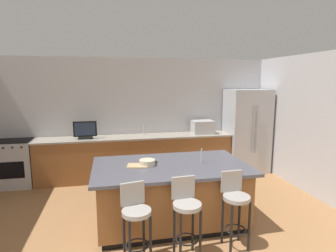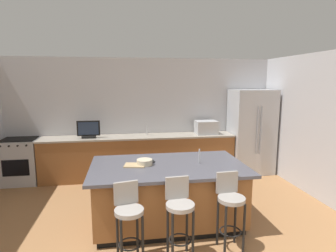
% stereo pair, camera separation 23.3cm
% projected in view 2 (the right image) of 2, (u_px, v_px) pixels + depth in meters
% --- Properties ---
extents(wall_back, '(6.51, 0.12, 2.63)m').
position_uv_depth(wall_back, '(143.00, 116.00, 6.39)').
color(wall_back, '#BCBCC1').
rests_on(wall_back, ground_plane).
extents(counter_back, '(4.21, 0.62, 0.93)m').
position_uv_depth(counter_back, '(140.00, 156.00, 6.14)').
color(counter_back, brown).
rests_on(counter_back, ground_plane).
extents(kitchen_island, '(2.27, 1.33, 0.90)m').
position_uv_depth(kitchen_island, '(168.00, 193.00, 4.15)').
color(kitchen_island, black).
rests_on(kitchen_island, ground_plane).
extents(refrigerator, '(0.94, 0.76, 1.93)m').
position_uv_depth(refrigerator, '(251.00, 131.00, 6.41)').
color(refrigerator, '#B7BABF').
rests_on(refrigerator, ground_plane).
extents(range_oven, '(0.72, 0.63, 0.95)m').
position_uv_depth(range_oven, '(21.00, 161.00, 5.76)').
color(range_oven, '#B7BABF').
rests_on(range_oven, ground_plane).
extents(microwave, '(0.48, 0.36, 0.30)m').
position_uv_depth(microwave, '(206.00, 127.00, 6.28)').
color(microwave, '#B7BABF').
rests_on(microwave, counter_back).
extents(tv_monitor, '(0.47, 0.16, 0.37)m').
position_uv_depth(tv_monitor, '(89.00, 130.00, 5.82)').
color(tv_monitor, black).
rests_on(tv_monitor, counter_back).
extents(sink_faucet_back, '(0.02, 0.02, 0.24)m').
position_uv_depth(sink_faucet_back, '(147.00, 130.00, 6.17)').
color(sink_faucet_back, '#B2B2B7').
rests_on(sink_faucet_back, counter_back).
extents(sink_faucet_island, '(0.02, 0.02, 0.22)m').
position_uv_depth(sink_faucet_island, '(199.00, 156.00, 4.14)').
color(sink_faucet_island, '#B2B2B7').
rests_on(sink_faucet_island, kitchen_island).
extents(bar_stool_left, '(0.35, 0.36, 0.95)m').
position_uv_depth(bar_stool_left, '(129.00, 216.00, 3.22)').
color(bar_stool_left, gray).
rests_on(bar_stool_left, ground_plane).
extents(bar_stool_center, '(0.34, 0.35, 0.98)m').
position_uv_depth(bar_stool_center, '(179.00, 211.00, 3.29)').
color(bar_stool_center, gray).
rests_on(bar_stool_center, ground_plane).
extents(bar_stool_right, '(0.34, 0.35, 0.98)m').
position_uv_depth(bar_stool_right, '(230.00, 204.00, 3.47)').
color(bar_stool_right, gray).
rests_on(bar_stool_right, ground_plane).
extents(fruit_bowl, '(0.23, 0.23, 0.08)m').
position_uv_depth(fruit_bowl, '(145.00, 162.00, 4.06)').
color(fruit_bowl, beige).
rests_on(fruit_bowl, kitchen_island).
extents(tv_remote, '(0.08, 0.18, 0.02)m').
position_uv_depth(tv_remote, '(152.00, 161.00, 4.25)').
color(tv_remote, black).
rests_on(tv_remote, kitchen_island).
extents(cutting_board, '(0.33, 0.27, 0.02)m').
position_uv_depth(cutting_board, '(135.00, 165.00, 4.03)').
color(cutting_board, tan).
rests_on(cutting_board, kitchen_island).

